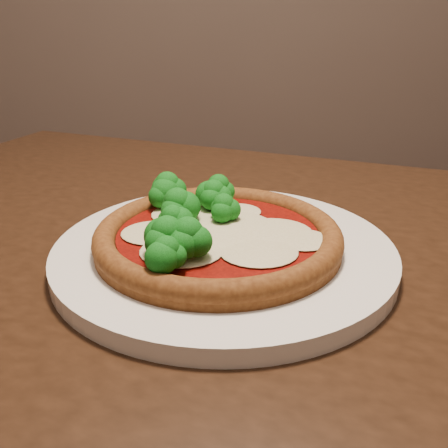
{
  "coord_description": "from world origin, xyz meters",
  "views": [
    {
      "loc": [
        -0.13,
        -0.35,
        0.99
      ],
      "look_at": [
        -0.13,
        0.12,
        0.79
      ],
      "focal_mm": 40.0,
      "sensor_mm": 36.0,
      "label": 1
    }
  ],
  "objects": [
    {
      "name": "plate",
      "position": [
        -0.13,
        0.12,
        0.76
      ],
      "size": [
        0.35,
        0.35,
        0.02
      ],
      "primitive_type": "cylinder",
      "color": "silver",
      "rests_on": "dining_table"
    },
    {
      "name": "pizza",
      "position": [
        -0.14,
        0.11,
        0.79
      ],
      "size": [
        0.25,
        0.25,
        0.06
      ],
      "rotation": [
        0.0,
        0.0,
        -0.23
      ],
      "color": "brown",
      "rests_on": "plate"
    },
    {
      "name": "dining_table",
      "position": [
        -0.11,
        0.14,
        0.65
      ],
      "size": [
        1.41,
        1.18,
        0.75
      ],
      "rotation": [
        0.0,
        0.0,
        -0.37
      ],
      "color": "black",
      "rests_on": "floor"
    }
  ]
}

